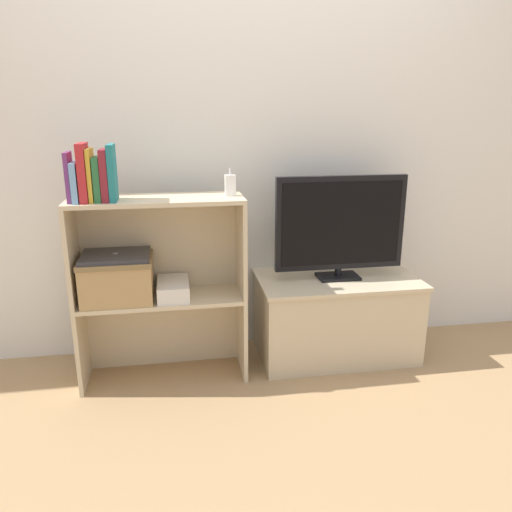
{
  "coord_description": "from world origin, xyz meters",
  "views": [
    {
      "loc": [
        -0.4,
        -2.21,
        1.33
      ],
      "look_at": [
        0.0,
        0.15,
        0.62
      ],
      "focal_mm": 35.0,
      "sensor_mm": 36.0,
      "label": 1
    }
  ],
  "objects_px": {
    "book_teal": "(112,173)",
    "tv_stand": "(336,316)",
    "storage_basket_left": "(117,277)",
    "book_skyblue": "(76,182)",
    "book_maroon": "(105,175)",
    "book_plum": "(69,177)",
    "baby_monitor": "(230,185)",
    "tv": "(340,225)",
    "book_mustard": "(91,175)",
    "magazine_stack": "(173,289)",
    "book_forest": "(98,179)",
    "book_crimson": "(84,173)",
    "laptop": "(116,256)"
  },
  "relations": [
    {
      "from": "storage_basket_left",
      "to": "magazine_stack",
      "type": "xyz_separation_m",
      "value": [
        0.26,
        0.0,
        -0.08
      ]
    },
    {
      "from": "baby_monitor",
      "to": "book_mustard",
      "type": "bearing_deg",
      "value": -176.04
    },
    {
      "from": "book_maroon",
      "to": "laptop",
      "type": "height_order",
      "value": "book_maroon"
    },
    {
      "from": "tv",
      "to": "magazine_stack",
      "type": "distance_m",
      "value": 0.92
    },
    {
      "from": "book_teal",
      "to": "tv_stand",
      "type": "bearing_deg",
      "value": 6.36
    },
    {
      "from": "tv",
      "to": "book_teal",
      "type": "height_order",
      "value": "book_teal"
    },
    {
      "from": "book_skyblue",
      "to": "book_maroon",
      "type": "relative_size",
      "value": 0.77
    },
    {
      "from": "laptop",
      "to": "book_plum",
      "type": "bearing_deg",
      "value": -170.34
    },
    {
      "from": "book_maroon",
      "to": "baby_monitor",
      "type": "xyz_separation_m",
      "value": [
        0.57,
        0.04,
        -0.06
      ]
    },
    {
      "from": "tv_stand",
      "to": "baby_monitor",
      "type": "bearing_deg",
      "value": -172.09
    },
    {
      "from": "book_maroon",
      "to": "magazine_stack",
      "type": "height_order",
      "value": "book_maroon"
    },
    {
      "from": "tv_stand",
      "to": "book_teal",
      "type": "relative_size",
      "value": 3.44
    },
    {
      "from": "tv_stand",
      "to": "book_teal",
      "type": "xyz_separation_m",
      "value": [
        -1.12,
        -0.12,
        0.83
      ]
    },
    {
      "from": "book_skyblue",
      "to": "baby_monitor",
      "type": "distance_m",
      "value": 0.69
    },
    {
      "from": "book_maroon",
      "to": "laptop",
      "type": "distance_m",
      "value": 0.38
    },
    {
      "from": "tv",
      "to": "book_forest",
      "type": "xyz_separation_m",
      "value": [
        -1.18,
        -0.12,
        0.28
      ]
    },
    {
      "from": "tv",
      "to": "tv_stand",
      "type": "bearing_deg",
      "value": 90.0
    },
    {
      "from": "book_skyblue",
      "to": "book_teal",
      "type": "relative_size",
      "value": 0.7
    },
    {
      "from": "book_forest",
      "to": "book_teal",
      "type": "bearing_deg",
      "value": 0.0
    },
    {
      "from": "tv",
      "to": "book_teal",
      "type": "distance_m",
      "value": 1.17
    },
    {
      "from": "book_skyblue",
      "to": "storage_basket_left",
      "type": "relative_size",
      "value": 0.52
    },
    {
      "from": "book_plum",
      "to": "book_teal",
      "type": "distance_m",
      "value": 0.19
    },
    {
      "from": "tv",
      "to": "book_forest",
      "type": "height_order",
      "value": "book_forest"
    },
    {
      "from": "book_skyblue",
      "to": "laptop",
      "type": "distance_m",
      "value": 0.38
    },
    {
      "from": "book_plum",
      "to": "tv_stand",
      "type": "bearing_deg",
      "value": 5.46
    },
    {
      "from": "book_crimson",
      "to": "book_teal",
      "type": "bearing_deg",
      "value": 0.0
    },
    {
      "from": "book_teal",
      "to": "magazine_stack",
      "type": "bearing_deg",
      "value": 7.32
    },
    {
      "from": "book_teal",
      "to": "book_maroon",
      "type": "bearing_deg",
      "value": 180.0
    },
    {
      "from": "book_skyblue",
      "to": "book_crimson",
      "type": "relative_size",
      "value": 0.69
    },
    {
      "from": "book_forest",
      "to": "magazine_stack",
      "type": "xyz_separation_m",
      "value": [
        0.31,
        0.03,
        -0.55
      ]
    },
    {
      "from": "book_crimson",
      "to": "laptop",
      "type": "relative_size",
      "value": 0.81
    },
    {
      "from": "book_crimson",
      "to": "book_forest",
      "type": "relative_size",
      "value": 1.31
    },
    {
      "from": "storage_basket_left",
      "to": "book_skyblue",
      "type": "bearing_deg",
      "value": -168.46
    },
    {
      "from": "book_skyblue",
      "to": "book_maroon",
      "type": "distance_m",
      "value": 0.13
    },
    {
      "from": "book_mustard",
      "to": "baby_monitor",
      "type": "relative_size",
      "value": 1.8
    },
    {
      "from": "book_maroon",
      "to": "storage_basket_left",
      "type": "height_order",
      "value": "book_maroon"
    },
    {
      "from": "laptop",
      "to": "tv_stand",
      "type": "bearing_deg",
      "value": 4.84
    },
    {
      "from": "baby_monitor",
      "to": "magazine_stack",
      "type": "distance_m",
      "value": 0.58
    },
    {
      "from": "book_teal",
      "to": "storage_basket_left",
      "type": "relative_size",
      "value": 0.74
    },
    {
      "from": "book_skyblue",
      "to": "book_forest",
      "type": "relative_size",
      "value": 0.9
    },
    {
      "from": "book_plum",
      "to": "book_maroon",
      "type": "xyz_separation_m",
      "value": [
        0.15,
        0.0,
        0.01
      ]
    },
    {
      "from": "tv_stand",
      "to": "book_maroon",
      "type": "relative_size",
      "value": 3.75
    },
    {
      "from": "book_mustard",
      "to": "laptop",
      "type": "distance_m",
      "value": 0.39
    },
    {
      "from": "tv",
      "to": "baby_monitor",
      "type": "xyz_separation_m",
      "value": [
        -0.59,
        -0.08,
        0.24
      ]
    },
    {
      "from": "tv",
      "to": "book_forest",
      "type": "bearing_deg",
      "value": -174.06
    },
    {
      "from": "book_maroon",
      "to": "book_teal",
      "type": "xyz_separation_m",
      "value": [
        0.03,
        0.0,
        0.01
      ]
    },
    {
      "from": "book_forest",
      "to": "storage_basket_left",
      "type": "distance_m",
      "value": 0.48
    },
    {
      "from": "book_plum",
      "to": "baby_monitor",
      "type": "height_order",
      "value": "book_plum"
    },
    {
      "from": "book_forest",
      "to": "magazine_stack",
      "type": "relative_size",
      "value": 0.78
    },
    {
      "from": "book_teal",
      "to": "storage_basket_left",
      "type": "distance_m",
      "value": 0.5
    }
  ]
}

